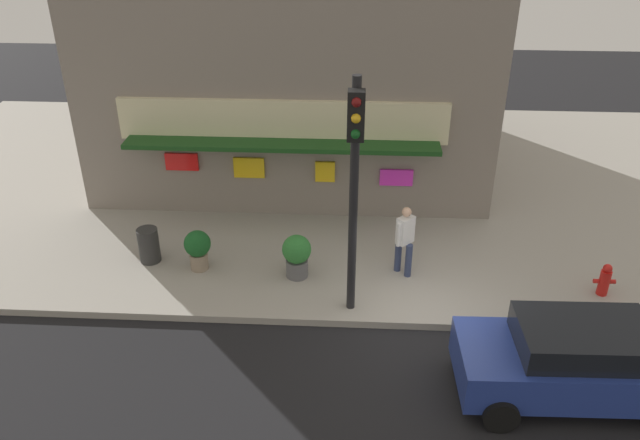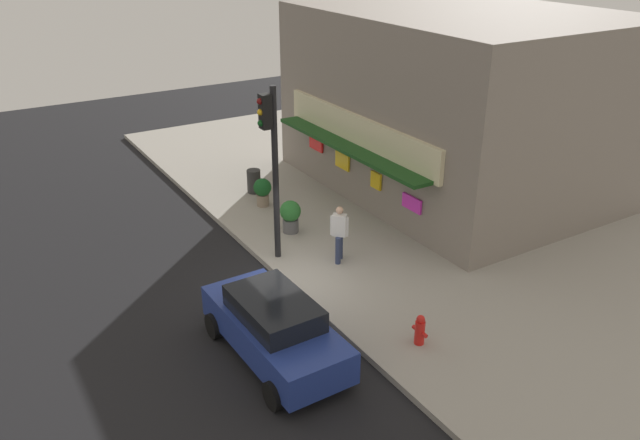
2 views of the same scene
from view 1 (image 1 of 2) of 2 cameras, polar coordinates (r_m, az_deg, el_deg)
The scene contains 10 objects.
ground_plane at distance 13.85m, azimuth 9.39°, elevation -9.72°, with size 48.22×48.22×0.00m, color black.
sidewalk at distance 19.63m, azimuth 7.65°, elevation 3.11°, with size 32.15×13.74×0.17m, color #A39E93.
corner_building at distance 20.49m, azimuth -2.07°, elevation 14.26°, with size 11.15×9.52×6.39m.
traffic_light at distance 12.27m, azimuth 3.10°, elevation 4.37°, with size 0.32×0.58×5.15m.
fire_hydrant at distance 15.57m, azimuth 24.15°, elevation -4.92°, with size 0.48×0.24×0.78m.
trash_can at distance 15.90m, azimuth -15.09°, elevation -2.19°, with size 0.50×0.50×0.87m, color #2D2D2D.
pedestrian at distance 14.74m, azimuth 7.60°, elevation -1.62°, with size 0.45×0.46×1.75m.
potted_plant_by_doorway at distance 15.26m, azimuth -10.90°, elevation -2.45°, with size 0.63×0.63×1.00m.
potted_plant_by_window at distance 14.71m, azimuth -2.10°, elevation -3.09°, with size 0.68×0.68×1.07m.
parked_car_blue at distance 12.59m, azimuth 22.20°, elevation -11.59°, with size 4.36×2.05×1.60m.
Camera 1 is at (-1.63, -10.75, 8.58)m, focal length 35.71 mm.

